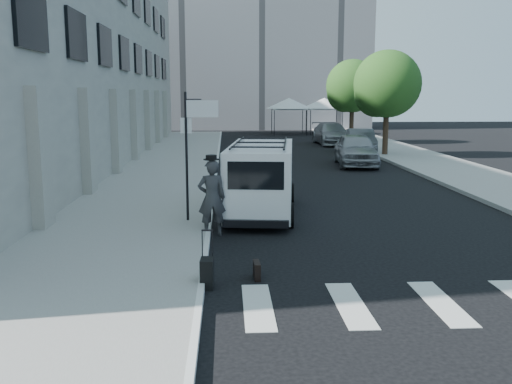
{
  "coord_description": "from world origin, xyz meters",
  "views": [
    {
      "loc": [
        -1.52,
        -12.29,
        3.61
      ],
      "look_at": [
        -0.82,
        1.0,
        1.3
      ],
      "focal_mm": 40.0,
      "sensor_mm": 36.0,
      "label": 1
    }
  ],
  "objects": [
    {
      "name": "sidewalk_right",
      "position": [
        9.0,
        20.0,
        0.07
      ],
      "size": [
        4.0,
        56.0,
        0.15
      ],
      "primitive_type": "cube",
      "color": "gray",
      "rests_on": "ground"
    },
    {
      "name": "tent_left",
      "position": [
        4.0,
        38.0,
        2.71
      ],
      "size": [
        4.0,
        4.0,
        3.2
      ],
      "color": "black",
      "rests_on": "ground"
    },
    {
      "name": "ground",
      "position": [
        0.0,
        0.0,
        0.0
      ],
      "size": [
        120.0,
        120.0,
        0.0
      ],
      "primitive_type": "plane",
      "color": "black",
      "rests_on": "ground"
    },
    {
      "name": "parked_car_a",
      "position": [
        5.0,
        16.05,
        0.82
      ],
      "size": [
        2.4,
        4.96,
        1.63
      ],
      "primitive_type": "imported",
      "rotation": [
        0.0,
        0.0,
        -0.1
      ],
      "color": "#929599",
      "rests_on": "ground"
    },
    {
      "name": "tree_near",
      "position": [
        7.5,
        20.15,
        3.97
      ],
      "size": [
        3.8,
        3.83,
        6.03
      ],
      "color": "black",
      "rests_on": "ground"
    },
    {
      "name": "tree_far",
      "position": [
        7.5,
        29.15,
        3.97
      ],
      "size": [
        3.8,
        3.83,
        6.03
      ],
      "color": "black",
      "rests_on": "ground"
    },
    {
      "name": "cargo_van",
      "position": [
        -0.47,
        4.69,
        1.1
      ],
      "size": [
        2.43,
        5.69,
        2.1
      ],
      "rotation": [
        0.0,
        0.0,
        -0.12
      ],
      "color": "white",
      "rests_on": "ground"
    },
    {
      "name": "building_far",
      "position": [
        2.0,
        50.0,
        12.5
      ],
      "size": [
        22.0,
        12.0,
        25.0
      ],
      "primitive_type": "cube",
      "color": "slate",
      "rests_on": "ground"
    },
    {
      "name": "businessman",
      "position": [
        -1.9,
        2.0,
        0.98
      ],
      "size": [
        0.78,
        0.57,
        1.96
      ],
      "primitive_type": "imported",
      "rotation": [
        0.0,
        0.0,
        3.29
      ],
      "color": "#343436",
      "rests_on": "ground"
    },
    {
      "name": "tent_right",
      "position": [
        7.2,
        38.5,
        2.71
      ],
      "size": [
        4.0,
        4.0,
        3.2
      ],
      "color": "black",
      "rests_on": "ground"
    },
    {
      "name": "briefcase",
      "position": [
        -0.94,
        -1.52,
        0.17
      ],
      "size": [
        0.14,
        0.44,
        0.34
      ],
      "primitive_type": "cube",
      "rotation": [
        0.0,
        0.0,
        0.04
      ],
      "color": "black",
      "rests_on": "ground"
    },
    {
      "name": "sidewalk_left",
      "position": [
        -4.25,
        16.0,
        0.07
      ],
      "size": [
        4.5,
        48.0,
        0.15
      ],
      "primitive_type": "cube",
      "color": "gray",
      "rests_on": "ground"
    },
    {
      "name": "parked_car_b",
      "position": [
        6.79,
        22.52,
        0.72
      ],
      "size": [
        2.0,
        4.49,
        1.43
      ],
      "primitive_type": "imported",
      "rotation": [
        0.0,
        0.0,
        -0.11
      ],
      "color": "slate",
      "rests_on": "ground"
    },
    {
      "name": "sign_pole",
      "position": [
        -2.36,
        3.2,
        2.65
      ],
      "size": [
        1.03,
        0.07,
        3.5
      ],
      "color": "black",
      "rests_on": "sidewalk_left"
    },
    {
      "name": "parked_car_c",
      "position": [
        5.96,
        28.0,
        0.76
      ],
      "size": [
        2.37,
        5.36,
        1.53
      ],
      "primitive_type": "imported",
      "rotation": [
        0.0,
        0.0,
        0.04
      ],
      "color": "gray",
      "rests_on": "ground"
    },
    {
      "name": "suitcase",
      "position": [
        -1.9,
        -2.0,
        0.29
      ],
      "size": [
        0.26,
        0.4,
        1.08
      ],
      "rotation": [
        0.0,
        0.0,
        -0.05
      ],
      "color": "black",
      "rests_on": "ground"
    },
    {
      "name": "building_left",
      "position": [
        -11.5,
        18.0,
        6.0
      ],
      "size": [
        10.0,
        44.0,
        12.0
      ],
      "primitive_type": "cube",
      "color": "gray",
      "rests_on": "ground"
    }
  ]
}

